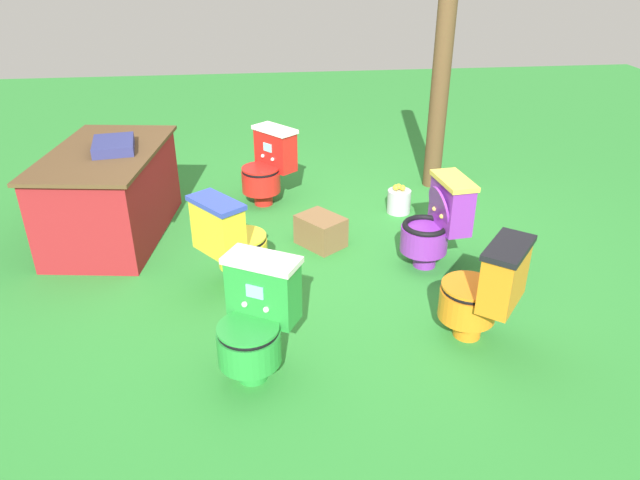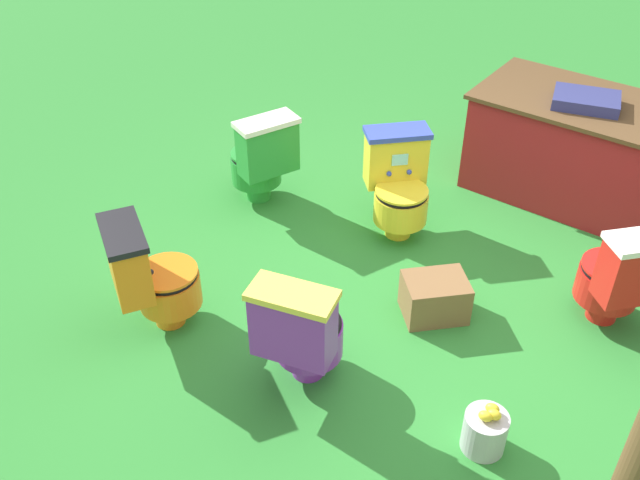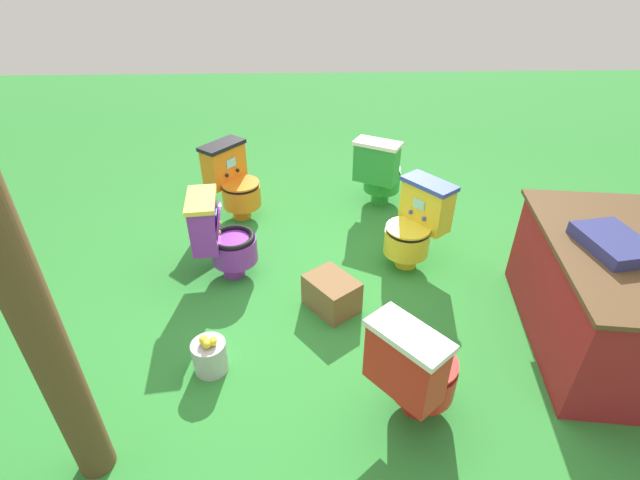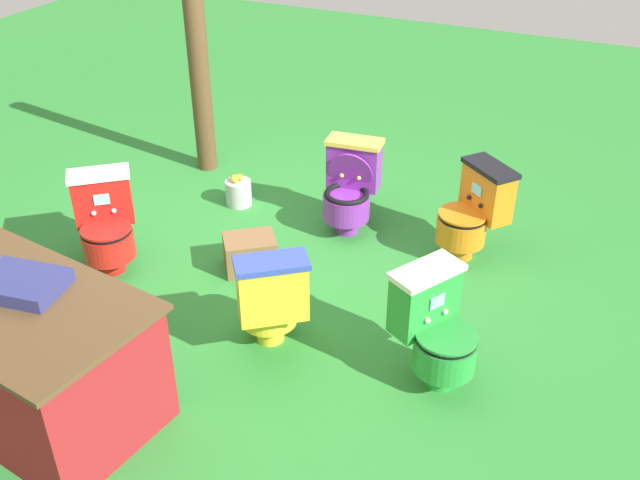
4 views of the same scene
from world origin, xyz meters
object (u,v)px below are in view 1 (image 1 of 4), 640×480
toilet_orange (484,291)px  lemon_bucket (399,201)px  toilet_green (256,320)px  toilet_yellow (232,241)px  toilet_purple (437,222)px  vendor_table (111,193)px  small_crate (321,231)px  toilet_red (268,166)px  wooden_post (440,83)px

toilet_orange → lemon_bucket: size_ratio=2.63×
toilet_orange → toilet_green: 1.44m
toilet_green → toilet_yellow: size_ratio=1.00×
lemon_bucket → toilet_purple: bearing=-177.3°
vendor_table → lemon_bucket: (0.18, -2.56, -0.28)m
toilet_yellow → small_crate: toilet_yellow is taller
toilet_green → lemon_bucket: 2.55m
toilet_purple → small_crate: (0.43, 0.85, -0.24)m
toilet_green → toilet_red: size_ratio=1.00×
wooden_post → lemon_bucket: wooden_post is taller
toilet_orange → toilet_purple: bearing=39.8°
toilet_red → lemon_bucket: bearing=-147.3°
toilet_purple → lemon_bucket: 1.04m
small_crate → toilet_red: bearing=23.0°
toilet_orange → toilet_yellow: 1.80m
toilet_yellow → toilet_orange: bearing=23.9°
lemon_bucket → toilet_yellow: bearing=126.7°
vendor_table → toilet_orange: bearing=-124.5°
wooden_post → small_crate: (-1.21, 1.31, -0.93)m
toilet_purple → vendor_table: 2.74m
toilet_orange → vendor_table: vendor_table is taller
toilet_red → lemon_bucket: size_ratio=2.63×
toilet_red → small_crate: toilet_red is taller
toilet_purple → lemon_bucket: bearing=-3.9°
toilet_green → lemon_bucket: bearing=-93.3°
toilet_green → vendor_table: (1.96, 1.19, 0.02)m
toilet_orange → toilet_yellow: size_ratio=1.00×
toilet_green → toilet_yellow: 1.02m
toilet_red → wooden_post: 1.86m
toilet_orange → vendor_table: 3.18m
toilet_green → vendor_table: size_ratio=0.46×
toilet_green → toilet_purple: 1.82m
vendor_table → small_crate: bearing=-102.5°
toilet_purple → toilet_red: (1.39, 1.26, -0.00)m
toilet_orange → toilet_yellow: same height
toilet_orange → wooden_post: 2.75m
toilet_orange → wooden_post: bearing=29.5°
small_crate → lemon_bucket: (0.57, -0.81, -0.01)m
toilet_yellow → toilet_red: 1.55m
toilet_orange → vendor_table: bearing=94.5°
toilet_red → vendor_table: 1.47m
toilet_yellow → vendor_table: bearing=-170.1°
toilet_purple → small_crate: 0.99m
lemon_bucket → small_crate: bearing=125.4°
toilet_orange → toilet_red: 2.69m
toilet_green → toilet_purple: (1.14, -1.41, 0.00)m
toilet_yellow → lemon_bucket: toilet_yellow is taller
toilet_green → toilet_orange: bearing=-144.6°
toilet_purple → vendor_table: (0.82, 2.61, 0.02)m
vendor_table → toilet_yellow: bearing=-132.4°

